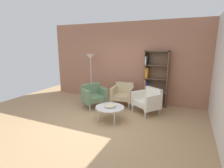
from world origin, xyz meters
TOP-DOWN VIEW (x-y plane):
  - ground_plane at (0.00, 0.00)m, footprint 8.32×8.32m
  - brick_back_panel at (0.00, 2.46)m, footprint 6.40×0.12m
  - bookshelf_tall at (1.04, 2.25)m, footprint 0.80×0.30m
  - coffee_table_low at (0.21, 0.40)m, footprint 0.80×0.80m
  - decorative_bowl at (0.21, 0.40)m, footprint 0.32×0.32m
  - armchair_by_bookshelf at (0.09, 1.76)m, footprint 0.77×0.72m
  - armchair_corner_red at (-0.76, 1.20)m, footprint 0.93×0.95m
  - armchair_spare_guest at (1.05, 1.39)m, footprint 0.95×0.93m
  - floor_lamp_torchiere at (-1.31, 1.99)m, footprint 0.32×0.32m

SIDE VIEW (x-z plane):
  - ground_plane at x=0.00m, z-range 0.00..0.00m
  - coffee_table_low at x=0.21m, z-range 0.17..0.57m
  - armchair_by_bookshelf at x=0.09m, z-range 0.02..0.80m
  - armchair_corner_red at x=-0.76m, z-range 0.02..0.80m
  - armchair_spare_guest at x=1.05m, z-range 0.02..0.80m
  - decorative_bowl at x=0.21m, z-range 0.41..0.46m
  - bookshelf_tall at x=1.04m, z-range -0.02..1.88m
  - floor_lamp_torchiere at x=-1.31m, z-range 0.58..2.32m
  - brick_back_panel at x=0.00m, z-range 0.00..2.90m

